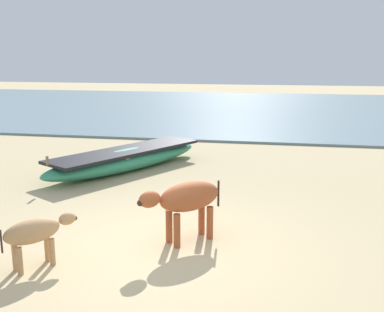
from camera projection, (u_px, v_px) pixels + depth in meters
The scene contains 5 objects.
ground at pixel (157, 249), 6.81m from camera, with size 80.00×80.00×0.00m, color tan.
sea_water at pixel (249, 108), 24.71m from camera, with size 60.00×20.00×0.08m, color slate.
fishing_boat_2 at pixel (127, 159), 11.53m from camera, with size 3.34×4.78×0.73m.
cow_adult_rust at pixel (187, 199), 6.98m from camera, with size 1.21×1.21×0.95m.
calf_near_tan at pixel (35, 232), 6.15m from camera, with size 0.82×0.95×0.70m.
Camera 1 is at (1.73, -6.14, 2.83)m, focal length 42.72 mm.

